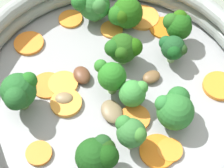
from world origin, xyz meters
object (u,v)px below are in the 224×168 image
(carrot_slice_1, at_px, (158,151))
(carrot_slice_11, at_px, (170,150))
(broccoli_floret_8, at_px, (94,5))
(mushroom_piece_3, at_px, (152,78))
(broccoli_floret_1, at_px, (19,92))
(mushroom_piece_2, at_px, (82,75))
(broccoli_floret_4, at_px, (173,48))
(carrot_slice_8, at_px, (164,28))
(broccoli_floret_10, at_px, (134,93))
(mushroom_piece_0, at_px, (64,98))
(skillet, at_px, (112,95))
(carrot_slice_5, at_px, (71,19))
(carrot_slice_3, at_px, (66,102))
(carrot_slice_12, at_px, (112,29))
(carrot_slice_2, at_px, (135,118))
(carrot_slice_9, at_px, (39,153))
(carrot_slice_7, at_px, (219,86))
(carrot_slice_10, at_px, (143,17))
(broccoli_floret_5, at_px, (131,132))
(carrot_slice_4, at_px, (29,43))
(broccoli_floret_6, at_px, (108,74))
(carrot_slice_6, at_px, (47,85))
(broccoli_floret_0, at_px, (125,14))
(broccoli_floret_2, at_px, (123,49))
(mushroom_piece_1, at_px, (112,111))
(broccoli_floret_3, at_px, (98,155))
(broccoli_floret_7, at_px, (178,25))
(carrot_slice_0, at_px, (63,84))
(broccoli_floret_9, at_px, (175,109))

(carrot_slice_1, distance_m, carrot_slice_11, 0.01)
(broccoli_floret_8, height_order, mushroom_piece_3, broccoli_floret_8)
(broccoli_floret_1, bearing_deg, mushroom_piece_2, -166.54)
(carrot_slice_1, bearing_deg, broccoli_floret_4, -120.65)
(mushroom_piece_2, bearing_deg, carrot_slice_8, -161.78)
(broccoli_floret_10, bearing_deg, mushroom_piece_0, -21.90)
(skillet, xyz_separation_m, carrot_slice_5, (0.02, -0.14, 0.01))
(mushroom_piece_0, bearing_deg, carrot_slice_3, 99.89)
(broccoli_floret_10, bearing_deg, carrot_slice_12, -97.31)
(carrot_slice_2, distance_m, carrot_slice_9, 0.12)
(carrot_slice_7, relative_size, carrot_slice_10, 0.89)
(carrot_slice_10, distance_m, broccoli_floret_5, 0.20)
(carrot_slice_2, xyz_separation_m, carrot_slice_4, (0.09, -0.16, -0.00))
(broccoli_floret_6, relative_size, mushroom_piece_2, 1.73)
(carrot_slice_2, relative_size, carrot_slice_12, 1.14)
(carrot_slice_3, xyz_separation_m, carrot_slice_8, (-0.16, -0.07, -0.00))
(carrot_slice_11, relative_size, broccoli_floret_10, 0.75)
(broccoli_floret_4, distance_m, broccoli_floret_6, 0.09)
(carrot_slice_4, relative_size, carrot_slice_8, 1.01)
(carrot_slice_4, height_order, carrot_slice_5, same)
(carrot_slice_1, relative_size, carrot_slice_9, 1.40)
(carrot_slice_6, bearing_deg, broccoli_floret_0, -153.98)
(carrot_slice_11, bearing_deg, carrot_slice_5, -78.10)
(mushroom_piece_3, bearing_deg, carrot_slice_2, 48.00)
(broccoli_floret_2, relative_size, mushroom_piece_1, 1.45)
(carrot_slice_9, distance_m, carrot_slice_11, 0.15)
(broccoli_floret_1, bearing_deg, broccoli_floret_6, 175.71)
(broccoli_floret_10, bearing_deg, broccoli_floret_3, 44.53)
(carrot_slice_1, distance_m, carrot_slice_10, 0.21)
(carrot_slice_1, height_order, carrot_slice_4, same)
(carrot_slice_6, bearing_deg, broccoli_floret_8, -135.63)
(carrot_slice_9, xyz_separation_m, carrot_slice_11, (-0.14, 0.05, -0.00))
(broccoli_floret_0, distance_m, broccoli_floret_3, 0.21)
(broccoli_floret_5, xyz_separation_m, broccoli_floret_7, (-0.11, -0.12, 0.00))
(carrot_slice_3, distance_m, broccoli_floret_6, 0.06)
(skillet, bearing_deg, carrot_slice_8, -144.10)
(carrot_slice_0, xyz_separation_m, mushroom_piece_2, (-0.03, -0.00, 0.00))
(carrot_slice_12, relative_size, broccoli_floret_2, 0.66)
(carrot_slice_9, xyz_separation_m, broccoli_floret_2, (-0.13, -0.09, 0.03))
(carrot_slice_2, height_order, carrot_slice_9, same)
(carrot_slice_5, height_order, broccoli_floret_9, broccoli_floret_9)
(mushroom_piece_1, bearing_deg, broccoli_floret_8, -100.25)
(broccoli_floret_2, xyz_separation_m, broccoli_floret_4, (-0.06, 0.02, -0.00))
(carrot_slice_1, height_order, mushroom_piece_2, mushroom_piece_2)
(broccoli_floret_5, bearing_deg, broccoli_floret_3, 17.62)
(carrot_slice_0, height_order, carrot_slice_2, same)
(carrot_slice_4, height_order, broccoli_floret_10, broccoli_floret_10)
(carrot_slice_7, relative_size, broccoli_floret_10, 1.10)
(broccoli_floret_0, distance_m, broccoli_floret_4, 0.08)
(carrot_slice_6, distance_m, broccoli_floret_8, 0.13)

